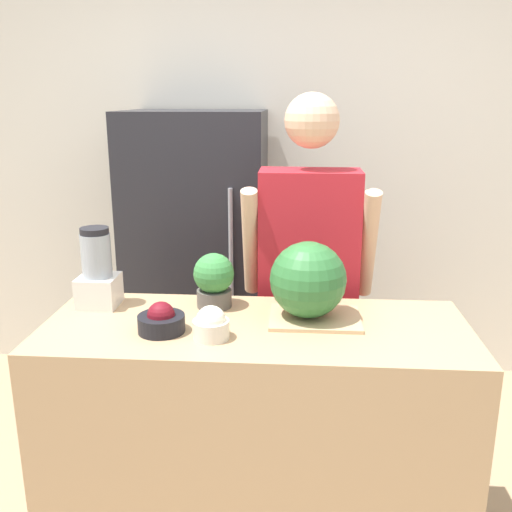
# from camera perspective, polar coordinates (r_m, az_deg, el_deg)

# --- Properties ---
(wall_back) EXTENTS (8.00, 0.06, 2.60)m
(wall_back) POSITION_cam_1_polar(r_m,az_deg,el_deg) (3.57, 1.91, 8.62)
(wall_back) COLOR silver
(wall_back) RESTS_ON ground_plane
(counter_island) EXTENTS (1.54, 0.61, 0.94)m
(counter_island) POSITION_cam_1_polar(r_m,az_deg,el_deg) (2.29, -0.06, -17.90)
(counter_island) COLOR tan
(counter_island) RESTS_ON ground_plane
(refrigerator) EXTENTS (0.78, 0.65, 1.66)m
(refrigerator) POSITION_cam_1_polar(r_m,az_deg,el_deg) (3.35, -5.82, -0.08)
(refrigerator) COLOR #232328
(refrigerator) RESTS_ON ground_plane
(person) EXTENTS (0.57, 0.27, 1.76)m
(person) POSITION_cam_1_polar(r_m,az_deg,el_deg) (2.55, 5.18, -3.46)
(person) COLOR #333338
(person) RESTS_ON ground_plane
(cutting_board) EXTENTS (0.33, 0.25, 0.01)m
(cutting_board) POSITION_cam_1_polar(r_m,az_deg,el_deg) (2.12, 5.92, -6.21)
(cutting_board) COLOR tan
(cutting_board) RESTS_ON counter_island
(watermelon) EXTENTS (0.28, 0.28, 0.28)m
(watermelon) POSITION_cam_1_polar(r_m,az_deg,el_deg) (2.07, 5.23, -2.38)
(watermelon) COLOR #2D6B33
(watermelon) RESTS_ON cutting_board
(bowl_cherries) EXTENTS (0.16, 0.16, 0.11)m
(bowl_cherries) POSITION_cam_1_polar(r_m,az_deg,el_deg) (2.02, -9.45, -6.38)
(bowl_cherries) COLOR black
(bowl_cherries) RESTS_ON counter_island
(bowl_cream) EXTENTS (0.12, 0.12, 0.12)m
(bowl_cream) POSITION_cam_1_polar(r_m,az_deg,el_deg) (1.95, -4.52, -6.87)
(bowl_cream) COLOR beige
(bowl_cream) RESTS_ON counter_island
(blender) EXTENTS (0.15, 0.15, 0.31)m
(blender) POSITION_cam_1_polar(r_m,az_deg,el_deg) (2.29, -15.56, -1.62)
(blender) COLOR silver
(blender) RESTS_ON counter_island
(potted_plant) EXTENTS (0.16, 0.16, 0.21)m
(potted_plant) POSITION_cam_1_polar(r_m,az_deg,el_deg) (2.21, -4.23, -2.35)
(potted_plant) COLOR #514C47
(potted_plant) RESTS_ON counter_island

